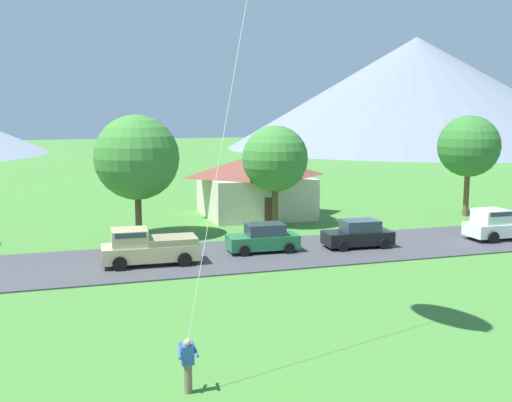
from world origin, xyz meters
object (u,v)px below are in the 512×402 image
object	(u,v)px
tree_center	(469,146)
pickup_truck_white_west_side	(503,224)
house_left_center	(255,184)
tree_near_left	(137,158)
parked_car_green_mid_west	(263,238)
pickup_truck_sand_east_side	(148,247)
tree_far_right	(275,159)
parked_car_black_west_end	(358,234)

from	to	relation	value
tree_center	pickup_truck_white_west_side	bearing A→B (deg)	-112.10
tree_center	pickup_truck_white_west_side	size ratio (longest dim) A/B	1.56
house_left_center	tree_near_left	world-z (taller)	tree_near_left
parked_car_green_mid_west	tree_center	bearing A→B (deg)	20.91
house_left_center	parked_car_green_mid_west	size ratio (longest dim) A/B	2.03
tree_near_left	pickup_truck_sand_east_side	xyz separation A→B (m)	(-0.38, -7.99, -4.29)
tree_far_right	pickup_truck_sand_east_side	bearing A→B (deg)	-139.06
tree_center	parked_car_black_west_end	bearing A→B (deg)	-149.46
tree_far_right	pickup_truck_sand_east_side	size ratio (longest dim) A/B	1.41
tree_near_left	pickup_truck_white_west_side	size ratio (longest dim) A/B	1.57
tree_far_right	pickup_truck_white_west_side	size ratio (longest dim) A/B	1.42
tree_near_left	tree_far_right	size ratio (longest dim) A/B	1.11
house_left_center	pickup_truck_white_west_side	bearing A→B (deg)	-47.65
tree_near_left	parked_car_black_west_end	size ratio (longest dim) A/B	1.91
pickup_truck_sand_east_side	tree_center	bearing A→B (deg)	17.87
tree_center	parked_car_green_mid_west	world-z (taller)	tree_center
parked_car_green_mid_west	house_left_center	bearing A→B (deg)	75.01
pickup_truck_white_west_side	tree_near_left	bearing A→B (deg)	160.40
house_left_center	pickup_truck_sand_east_side	xyz separation A→B (m)	(-10.37, -13.85, -1.52)
house_left_center	parked_car_green_mid_west	xyz separation A→B (m)	(-3.42, -12.79, -1.71)
house_left_center	tree_near_left	xyz separation A→B (m)	(-9.99, -5.87, 2.76)
tree_center	parked_car_black_west_end	world-z (taller)	tree_center
pickup_truck_sand_east_side	house_left_center	bearing A→B (deg)	53.18
parked_car_green_mid_west	pickup_truck_white_west_side	world-z (taller)	pickup_truck_white_west_side
parked_car_black_west_end	pickup_truck_sand_east_side	world-z (taller)	pickup_truck_sand_east_side
tree_far_right	parked_car_green_mid_west	world-z (taller)	tree_far_right
parked_car_black_west_end	parked_car_green_mid_west	xyz separation A→B (m)	(-5.95, 0.58, 0.00)
tree_near_left	parked_car_green_mid_west	world-z (taller)	tree_near_left
pickup_truck_sand_east_side	parked_car_black_west_end	bearing A→B (deg)	2.17
parked_car_black_west_end	pickup_truck_white_west_side	world-z (taller)	pickup_truck_white_west_side
house_left_center	tree_center	distance (m)	17.35
house_left_center	tree_far_right	xyz separation A→B (m)	(0.05, -4.81, 2.39)
pickup_truck_white_west_side	tree_far_right	bearing A→B (deg)	144.19
tree_far_right	pickup_truck_white_west_side	bearing A→B (deg)	-35.81
tree_near_left	pickup_truck_sand_east_side	size ratio (longest dim) A/B	1.55
parked_car_green_mid_west	pickup_truck_sand_east_side	world-z (taller)	pickup_truck_sand_east_side
tree_far_right	parked_car_green_mid_west	distance (m)	9.61
house_left_center	tree_far_right	distance (m)	5.37
tree_far_right	parked_car_black_west_end	distance (m)	9.80
tree_far_right	parked_car_green_mid_west	bearing A→B (deg)	-113.53
parked_car_green_mid_west	parked_car_black_west_end	bearing A→B (deg)	-5.55
pickup_truck_white_west_side	house_left_center	bearing A→B (deg)	132.35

